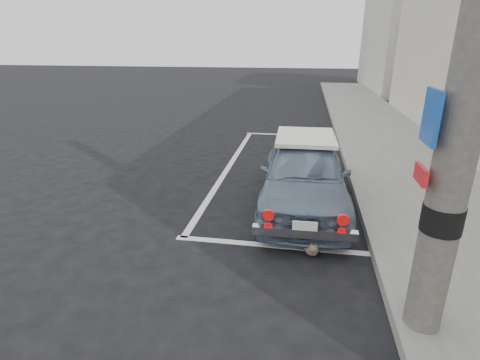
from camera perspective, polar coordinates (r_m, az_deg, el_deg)
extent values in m
plane|color=black|center=(6.00, 1.14, -7.27)|extent=(80.00, 80.00, 0.00)
cube|color=slate|center=(8.12, 26.42, -1.37)|extent=(2.80, 40.00, 0.15)
cube|color=black|center=(10.14, 32.59, 9.35)|extent=(0.10, 16.00, 2.40)
cube|color=#B5B0A4|center=(25.90, 23.86, 21.38)|extent=(3.50, 10.00, 8.00)
cube|color=silver|center=(5.52, 5.57, -9.97)|extent=(3.00, 0.12, 0.01)
cube|color=silver|center=(12.09, 8.19, 6.80)|extent=(3.00, 0.12, 0.01)
cube|color=silver|center=(8.88, -1.69, 2.07)|extent=(0.12, 7.00, 0.01)
cylinder|color=black|center=(3.80, 28.43, -5.15)|extent=(0.36, 0.36, 0.25)
cube|color=blue|center=(3.47, 27.13, 8.57)|extent=(0.04, 0.35, 0.45)
cube|color=red|center=(3.59, 25.87, 0.77)|extent=(0.04, 0.30, 0.15)
cube|color=white|center=(3.59, 25.80, 0.77)|extent=(0.02, 0.16, 0.08)
imported|color=slate|center=(6.66, 9.74, 1.10)|extent=(1.54, 3.67, 1.24)
cube|color=white|center=(6.86, 9.98, 6.44)|extent=(1.05, 1.40, 0.07)
cube|color=silver|center=(5.12, 9.77, -7.90)|extent=(1.40, 0.15, 0.12)
cube|color=white|center=(5.04, 9.84, -7.14)|extent=(0.33, 0.03, 0.17)
cylinder|color=red|center=(5.00, 4.36, -5.33)|extent=(0.15, 0.04, 0.15)
cylinder|color=red|center=(5.03, 15.47, -5.87)|extent=(0.15, 0.04, 0.15)
cylinder|color=red|center=(5.08, 4.31, -7.17)|extent=(0.12, 0.04, 0.12)
cylinder|color=red|center=(5.11, 15.28, -7.68)|extent=(0.12, 0.04, 0.12)
ellipsoid|color=brown|center=(5.36, 10.81, -9.99)|extent=(0.25, 0.35, 0.19)
sphere|color=brown|center=(5.21, 11.13, -10.14)|extent=(0.12, 0.12, 0.12)
cone|color=brown|center=(5.17, 10.81, -9.56)|extent=(0.04, 0.04, 0.05)
cone|color=brown|center=(5.18, 11.54, -9.54)|extent=(0.04, 0.04, 0.05)
cylinder|color=brown|center=(5.54, 10.98, -9.74)|extent=(0.14, 0.19, 0.03)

